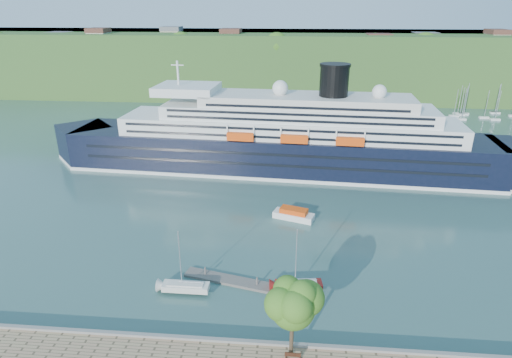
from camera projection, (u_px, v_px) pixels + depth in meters
name	position (u px, v px, depth m)	size (l,w,h in m)	color
ground	(244.00, 348.00, 45.92)	(400.00, 400.00, 0.00)	#2C4E4B
far_hillside	(283.00, 63.00, 175.03)	(400.00, 50.00, 24.00)	#325D25
quay_coping	(244.00, 341.00, 45.30)	(220.00, 0.50, 0.30)	slate
cruise_ship	(280.00, 118.00, 91.26)	(104.10, 15.16, 23.38)	black
park_bench	(293.00, 354.00, 43.12)	(1.69, 0.69, 1.08)	#432013
promenade_tree	(292.00, 316.00, 41.89)	(5.97, 5.97, 9.89)	#346B1C
floating_pontoon	(244.00, 283.00, 56.40)	(16.57, 2.03, 0.37)	slate
sailboat_white_near	(184.00, 264.00, 53.22)	(6.60, 1.83, 8.52)	silver
sailboat_red	(300.00, 262.00, 53.52)	(6.68, 1.85, 8.62)	maroon
tender_launch	(294.00, 214.00, 73.34)	(7.03, 2.40, 1.94)	#E6470D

